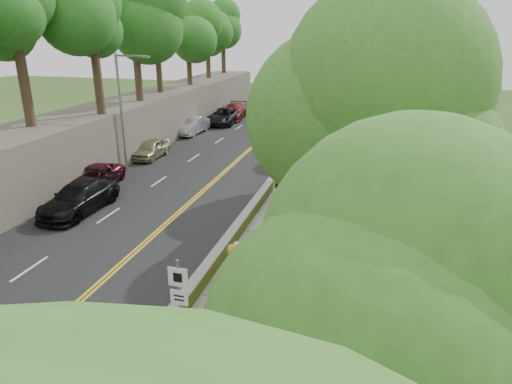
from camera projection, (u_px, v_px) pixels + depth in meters
ground at (189, 294)px, 17.38m from camera, size 140.00×140.00×0.00m
road at (201, 171)px, 32.32m from camera, size 11.20×66.00×0.04m
sidewalk at (313, 180)px, 30.39m from camera, size 4.20×66.00×0.05m
jersey_barrier at (279, 173)px, 30.86m from camera, size 0.42×66.00×0.60m
rock_embankment at (97, 137)px, 33.62m from camera, size 5.00×66.00×4.00m
chainlink_fence at (346, 168)px, 29.55m from camera, size 0.04×66.00×2.00m
trees_embankment at (89, 13)px, 30.62m from camera, size 6.40×66.00×13.00m
trees_fenceside at (393, 74)px, 26.95m from camera, size 7.00×66.00×14.00m
streetlight at (124, 105)px, 31.08m from camera, size 2.52×0.22×8.00m
signpost at (179, 296)px, 13.72m from camera, size 0.62×0.09×3.10m
construction_barrel at (343, 164)px, 32.22m from camera, size 0.52×0.52×0.85m
concrete_block at (239, 372)px, 12.82m from camera, size 1.18×0.89×0.78m
car_2 at (93, 177)px, 28.67m from camera, size 2.65×5.10×1.37m
car_3 at (79, 198)px, 24.88m from camera, size 2.37×5.54×1.59m
car_4 at (151, 149)px, 35.32m from camera, size 1.69×4.19×1.43m
car_5 at (192, 126)px, 43.32m from camera, size 1.92×4.87×1.58m
car_6 at (224, 116)px, 47.90m from camera, size 2.87×5.87×1.60m
car_7 at (234, 112)px, 50.52m from camera, size 2.78×5.77×1.62m
car_8 at (226, 109)px, 52.70m from camera, size 1.97×4.08×1.34m
painter_0 at (233, 265)px, 17.63m from camera, size 0.67×0.92×1.74m
painter_1 at (238, 259)px, 18.30m from camera, size 0.52×0.65×1.54m
painter_2 at (280, 192)px, 25.46m from camera, size 0.83×0.99×1.80m
painter_3 at (281, 191)px, 25.62m from camera, size 1.00×1.30×1.77m
person_far at (331, 158)px, 32.20m from camera, size 1.11×0.76×1.75m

